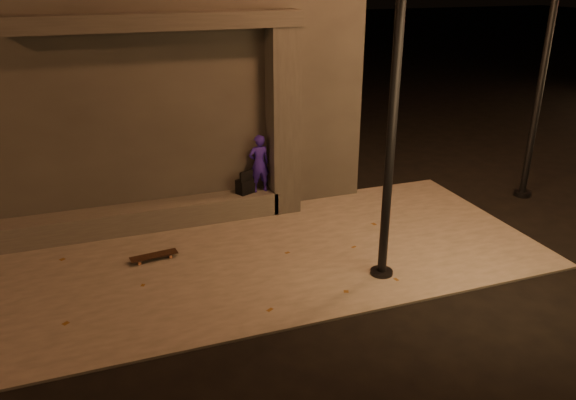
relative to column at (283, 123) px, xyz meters
name	(u,v)px	position (x,y,z in m)	size (l,w,h in m)	color
ground	(257,328)	(-1.70, -3.75, -1.84)	(120.00, 120.00, 0.00)	black
sidewalk	(223,261)	(-1.70, -1.75, -1.82)	(11.00, 4.40, 0.04)	#605C55
building	(123,69)	(-2.70, 2.74, 0.77)	(9.00, 5.10, 5.22)	#3D3A37
ledge	(121,220)	(-3.20, 0.00, -1.58)	(6.00, 0.55, 0.45)	#524F4A
column	(283,123)	(0.00, 0.00, 0.00)	(0.55, 0.55, 3.60)	#3D3A37
canopy	(159,21)	(-2.20, 0.05, 1.94)	(5.00, 0.70, 0.28)	#3D3A37
skateboarder	(259,164)	(-0.50, 0.00, -0.77)	(0.42, 0.28, 1.16)	#2C189F
backpack	(245,185)	(-0.79, 0.00, -1.18)	(0.41, 0.35, 0.49)	black
skateboard	(154,256)	(-2.78, -1.33, -1.73)	(0.81, 0.30, 0.09)	black
street_lamp_0	(400,22)	(0.60, -3.06, 2.09)	(0.36, 0.36, 6.91)	black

